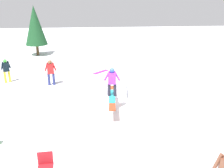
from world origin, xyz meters
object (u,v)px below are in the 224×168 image
bystander_red (51,71)px  loose_snowboard_magenta (101,72)px  bystander_black (6,70)px  pine_tree_near (35,25)px  rail_feature (112,98)px  main_rider_on_rail (112,83)px

bystander_red → loose_snowboard_magenta: bearing=35.2°
bystander_black → loose_snowboard_magenta: (-1.62, 5.77, -0.81)m
loose_snowboard_magenta → bystander_red: bearing=-6.1°
bystander_black → pine_tree_near: (-7.20, 0.47, 1.75)m
rail_feature → loose_snowboard_magenta: 6.05m
rail_feature → bystander_red: bystander_red is taller
bystander_red → pine_tree_near: 8.38m
pine_tree_near → bystander_red: bearing=16.1°
rail_feature → loose_snowboard_magenta: rail_feature is taller
rail_feature → pine_tree_near: pine_tree_near is taller
bystander_red → pine_tree_near: (-7.88, -2.27, 1.72)m
rail_feature → bystander_red: (-3.71, -3.29, 0.25)m
pine_tree_near → main_rider_on_rail: bearing=25.6°
bystander_red → loose_snowboard_magenta: size_ratio=1.17×
bystander_black → pine_tree_near: bearing=50.4°
rail_feature → loose_snowboard_magenta: size_ratio=2.15×
rail_feature → bystander_black: size_ratio=1.92×
bystander_black → pine_tree_near: 7.42m
main_rider_on_rail → loose_snowboard_magenta: main_rider_on_rail is taller
bystander_red → bystander_black: bystander_red is taller
main_rider_on_rail → bystander_black: bearing=-121.1°
main_rider_on_rail → loose_snowboard_magenta: bearing=-172.6°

